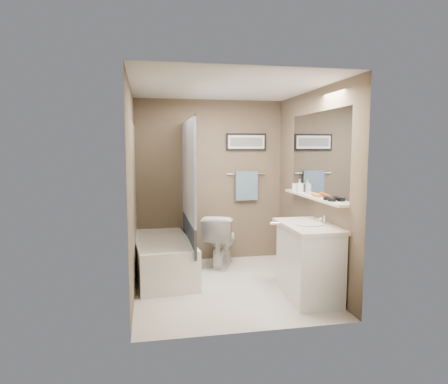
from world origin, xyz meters
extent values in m
plane|color=silver|center=(0.00, 0.00, 0.00)|extent=(2.50, 2.50, 0.00)
cube|color=silver|center=(0.00, 0.00, 2.38)|extent=(2.20, 2.50, 0.04)
cube|color=brown|center=(0.00, 1.23, 1.20)|extent=(2.20, 0.04, 2.40)
cube|color=brown|center=(0.00, -1.23, 1.20)|extent=(2.20, 0.04, 2.40)
cube|color=brown|center=(-1.08, 0.00, 1.20)|extent=(0.04, 2.50, 2.40)
cube|color=brown|center=(1.08, 0.00, 1.20)|extent=(0.04, 2.50, 2.40)
cube|color=tan|center=(-1.09, 0.50, 1.00)|extent=(0.02, 1.55, 2.00)
cylinder|color=silver|center=(-0.40, 0.50, 2.05)|extent=(0.02, 1.55, 0.02)
cube|color=white|center=(-0.40, 0.50, 1.40)|extent=(0.03, 1.45, 1.28)
cube|color=#2A3A4F|center=(-0.40, 0.50, 0.58)|extent=(0.03, 1.45, 0.36)
cube|color=silver|center=(1.09, -0.15, 1.62)|extent=(0.02, 1.60, 1.00)
cube|color=silver|center=(1.04, -0.15, 1.10)|extent=(0.12, 1.60, 0.03)
cylinder|color=silver|center=(0.55, 1.22, 1.30)|extent=(0.60, 0.02, 0.02)
cube|color=#82A4BD|center=(0.55, 1.20, 1.12)|extent=(0.34, 0.05, 0.44)
cube|color=black|center=(0.55, 1.23, 1.78)|extent=(0.62, 0.02, 0.26)
cube|color=white|center=(0.55, 1.22, 1.78)|extent=(0.56, 0.00, 0.20)
cube|color=#595959|center=(0.55, 1.22, 1.78)|extent=(0.50, 0.00, 0.13)
cube|color=silver|center=(0.55, -1.24, 1.00)|extent=(0.80, 0.02, 2.00)
cylinder|color=silver|center=(0.22, -1.19, 1.00)|extent=(0.10, 0.02, 0.02)
cube|color=white|center=(-0.75, 0.53, 0.25)|extent=(0.84, 1.56, 0.50)
cube|color=beige|center=(-0.75, 0.53, 0.50)|extent=(0.56, 1.36, 0.02)
imported|color=silver|center=(0.09, 0.88, 0.38)|extent=(0.66, 0.84, 0.75)
cube|color=silver|center=(0.85, -0.51, 0.40)|extent=(0.54, 0.92, 0.80)
cube|color=beige|center=(0.84, -0.51, 0.82)|extent=(0.54, 0.96, 0.04)
cylinder|color=silver|center=(0.83, -0.51, 0.85)|extent=(0.34, 0.34, 0.01)
cylinder|color=silver|center=(1.03, -0.51, 0.89)|extent=(0.02, 0.02, 0.10)
sphere|color=silver|center=(1.03, -0.41, 0.87)|extent=(0.05, 0.05, 0.05)
cylinder|color=black|center=(1.04, -0.67, 1.14)|extent=(0.09, 0.09, 0.04)
cylinder|color=black|center=(1.04, -0.56, 1.14)|extent=(0.09, 0.09, 0.04)
cylinder|color=orange|center=(1.04, -0.25, 1.14)|extent=(0.04, 0.22, 0.04)
cube|color=#CD7DA7|center=(1.04, 0.01, 1.12)|extent=(0.04, 0.16, 0.01)
cylinder|color=silver|center=(1.04, 0.43, 1.17)|extent=(0.08, 0.08, 0.10)
imported|color=#999999|center=(1.04, 0.27, 1.20)|extent=(0.08, 0.08, 0.16)
camera|label=1|loc=(-0.93, -4.66, 1.69)|focal=32.00mm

